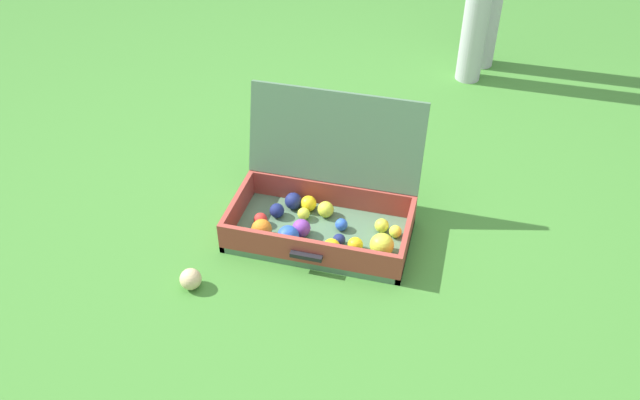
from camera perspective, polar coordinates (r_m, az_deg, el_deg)
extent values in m
plane|color=#3D7A2D|center=(2.42, -0.58, -2.38)|extent=(16.00, 16.00, 0.00)
cube|color=#4C7051|center=(2.37, 0.00, -2.94)|extent=(0.64, 0.34, 0.03)
cube|color=#9E3D33|center=(2.42, -7.10, -0.82)|extent=(0.02, 0.34, 0.12)
cube|color=#9E3D33|center=(2.30, 7.47, -3.30)|extent=(0.02, 0.34, 0.12)
cube|color=#9E3D33|center=(2.23, -1.06, -4.66)|extent=(0.60, 0.02, 0.12)
cube|color=#9E3D33|center=(2.46, 0.95, 0.31)|extent=(0.60, 0.02, 0.12)
cube|color=#4C7051|center=(2.37, 1.32, 5.36)|extent=(0.64, 0.11, 0.33)
cube|color=black|center=(2.21, -1.21, -4.88)|extent=(0.11, 0.02, 0.02)
sphere|color=navy|center=(2.30, 1.66, -3.46)|extent=(0.04, 0.04, 0.04)
sphere|color=#CCDB38|center=(2.40, -1.42, -1.19)|extent=(0.05, 0.05, 0.05)
sphere|color=orange|center=(2.33, -5.05, -2.52)|extent=(0.07, 0.07, 0.07)
sphere|color=#CCDB38|center=(2.41, 0.49, -0.82)|extent=(0.06, 0.06, 0.06)
sphere|color=red|center=(2.39, -5.14, -1.68)|extent=(0.05, 0.05, 0.05)
sphere|color=blue|center=(2.36, 1.85, -2.13)|extent=(0.04, 0.04, 0.04)
sphere|color=navy|center=(2.42, -3.72, -0.89)|extent=(0.05, 0.05, 0.05)
sphere|color=purple|center=(2.33, -1.61, -2.44)|extent=(0.07, 0.07, 0.07)
sphere|color=#CCDB38|center=(2.26, 5.34, -3.88)|extent=(0.08, 0.08, 0.08)
sphere|color=yellow|center=(2.26, 0.99, -4.09)|extent=(0.06, 0.06, 0.06)
sphere|color=navy|center=(2.45, -2.32, -0.08)|extent=(0.06, 0.06, 0.06)
sphere|color=#CCDB38|center=(2.36, 5.34, -2.20)|extent=(0.05, 0.05, 0.05)
sphere|color=blue|center=(2.29, -2.76, -3.14)|extent=(0.08, 0.08, 0.08)
sphere|color=#CCDB38|center=(2.35, 6.51, -2.69)|extent=(0.04, 0.04, 0.04)
sphere|color=yellow|center=(2.28, 3.06, -3.87)|extent=(0.05, 0.05, 0.05)
sphere|color=yellow|center=(2.44, -0.99, -0.30)|extent=(0.06, 0.06, 0.06)
sphere|color=#D1B784|center=(2.22, -11.08, -6.70)|extent=(0.07, 0.07, 0.07)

